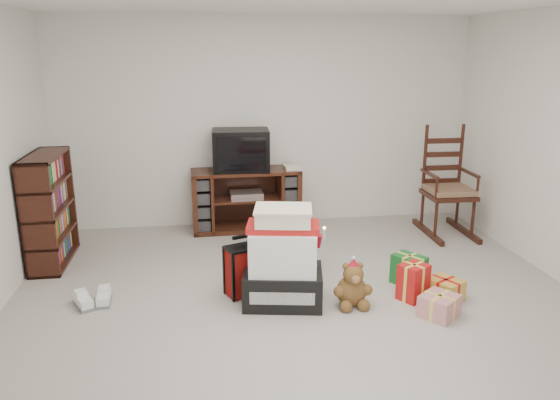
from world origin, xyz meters
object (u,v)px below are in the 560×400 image
(rocking_chair, at_px, (446,196))
(crt_television, at_px, (241,150))
(gift_cluster, at_px, (419,284))
(santa_figurine, at_px, (307,248))
(tv_stand, at_px, (246,200))
(teddy_bear, at_px, (352,287))
(red_suitcase, at_px, (247,270))
(bookshelf, at_px, (50,211))
(sneaker_pair, at_px, (94,300))
(gift_pile, at_px, (283,263))
(mrs_claus_figurine, at_px, (269,245))

(rocking_chair, relative_size, crt_television, 1.95)
(gift_cluster, bearing_deg, rocking_chair, 59.25)
(santa_figurine, distance_m, gift_cluster, 1.14)
(tv_stand, bearing_deg, teddy_bear, -73.84)
(red_suitcase, height_order, teddy_bear, red_suitcase)
(tv_stand, xyz_separation_m, red_suitcase, (-0.16, -1.83, -0.13))
(gift_cluster, bearing_deg, red_suitcase, 168.58)
(rocking_chair, bearing_deg, santa_figurine, -152.71)
(bookshelf, xyz_separation_m, gift_cluster, (3.37, -1.36, -0.41))
(bookshelf, relative_size, sneaker_pair, 3.33)
(tv_stand, distance_m, sneaker_pair, 2.39)
(gift_pile, height_order, gift_cluster, gift_pile)
(santa_figurine, bearing_deg, mrs_claus_figurine, 168.95)
(tv_stand, xyz_separation_m, mrs_claus_figurine, (0.11, -1.30, -0.11))
(gift_pile, bearing_deg, bookshelf, 160.20)
(bookshelf, distance_m, teddy_bear, 3.12)
(mrs_claus_figurine, xyz_separation_m, gift_cluster, (1.22, -0.83, -0.13))
(santa_figurine, height_order, mrs_claus_figurine, mrs_claus_figurine)
(gift_pile, bearing_deg, santa_figurine, 73.33)
(tv_stand, bearing_deg, rocking_chair, -13.05)
(santa_figurine, xyz_separation_m, mrs_claus_figurine, (-0.37, 0.07, 0.03))
(red_suitcase, relative_size, teddy_bear, 1.38)
(gift_pile, bearing_deg, teddy_bear, -3.79)
(bookshelf, height_order, santa_figurine, bookshelf)
(tv_stand, xyz_separation_m, crt_television, (-0.05, 0.00, 0.60))
(bookshelf, distance_m, red_suitcase, 2.19)
(red_suitcase, bearing_deg, teddy_bear, -43.95)
(red_suitcase, bearing_deg, sneaker_pair, 159.59)
(tv_stand, bearing_deg, santa_figurine, -72.64)
(mrs_claus_figurine, relative_size, crt_television, 1.00)
(red_suitcase, relative_size, santa_figurine, 0.89)
(gift_cluster, bearing_deg, crt_television, 122.84)
(tv_stand, height_order, santa_figurine, tv_stand)
(gift_pile, bearing_deg, crt_television, 105.65)
(santa_figurine, bearing_deg, sneaker_pair, -166.15)
(tv_stand, height_order, teddy_bear, tv_stand)
(rocking_chair, xyz_separation_m, teddy_bear, (-1.61, -1.72, -0.28))
(red_suitcase, relative_size, sneaker_pair, 1.59)
(tv_stand, xyz_separation_m, santa_figurine, (0.48, -1.38, -0.14))
(bookshelf, xyz_separation_m, teddy_bear, (2.75, -1.42, -0.37))
(teddy_bear, relative_size, gift_cluster, 0.46)
(rocking_chair, bearing_deg, red_suitcase, -150.14)
(teddy_bear, distance_m, mrs_claus_figurine, 1.07)
(bookshelf, bearing_deg, red_suitcase, -29.36)
(gift_pile, distance_m, gift_cluster, 1.22)
(tv_stand, bearing_deg, red_suitcase, -96.62)
(bookshelf, relative_size, red_suitcase, 2.09)
(tv_stand, xyz_separation_m, teddy_bear, (0.70, -2.18, -0.20))
(bookshelf, xyz_separation_m, santa_figurine, (2.52, -0.61, -0.31))
(red_suitcase, distance_m, mrs_claus_figurine, 0.59)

